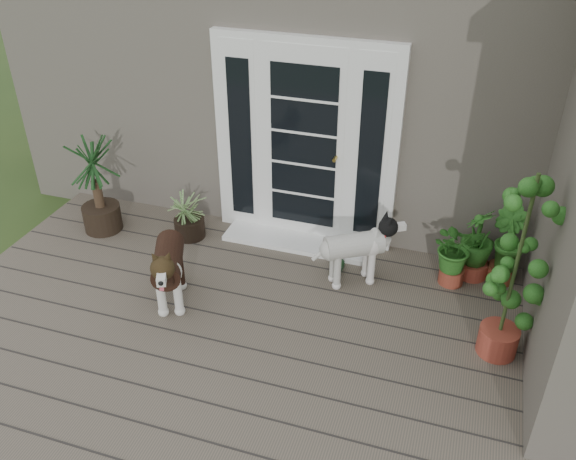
% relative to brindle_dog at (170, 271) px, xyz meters
% --- Properties ---
extents(deck, '(6.20, 4.60, 0.12)m').
position_rel_brindle_dog_xyz_m(deck, '(1.02, -0.70, -0.41)').
color(deck, '#6B5B4C').
rests_on(deck, ground).
extents(house_main, '(7.40, 4.00, 3.10)m').
position_rel_brindle_dog_xyz_m(house_main, '(1.02, 3.55, 1.08)').
color(house_main, '#665E54').
rests_on(house_main, ground).
extents(door_unit, '(1.90, 0.14, 2.15)m').
position_rel_brindle_dog_xyz_m(door_unit, '(0.82, 1.50, 0.73)').
color(door_unit, white).
rests_on(door_unit, deck).
extents(door_step, '(1.60, 0.40, 0.05)m').
position_rel_brindle_dog_xyz_m(door_step, '(0.82, 1.30, -0.32)').
color(door_step, white).
rests_on(door_step, deck).
extents(brindle_dog, '(0.66, 0.90, 0.69)m').
position_rel_brindle_dog_xyz_m(brindle_dog, '(0.00, 0.00, 0.00)').
color(brindle_dog, '#321B12').
rests_on(brindle_dog, deck).
extents(white_dog, '(0.80, 0.66, 0.62)m').
position_rel_brindle_dog_xyz_m(white_dog, '(1.52, 0.82, -0.03)').
color(white_dog, white).
rests_on(white_dog, deck).
extents(spider_plant, '(0.63, 0.63, 0.58)m').
position_rel_brindle_dog_xyz_m(spider_plant, '(-0.34, 1.07, -0.05)').
color(spider_plant, '#708C56').
rests_on(spider_plant, deck).
extents(yucca, '(0.87, 0.87, 1.13)m').
position_rel_brindle_dog_xyz_m(yucca, '(-1.33, 0.92, 0.22)').
color(yucca, black).
rests_on(yucca, deck).
extents(herb_a, '(0.60, 0.60, 0.59)m').
position_rel_brindle_dog_xyz_m(herb_a, '(2.44, 1.10, -0.05)').
color(herb_a, '#215819').
rests_on(herb_a, deck).
extents(herb_b, '(0.54, 0.54, 0.57)m').
position_rel_brindle_dog_xyz_m(herb_b, '(2.89, 1.30, -0.06)').
color(herb_b, '#2E631C').
rests_on(herb_b, deck).
extents(herb_c, '(0.49, 0.49, 0.60)m').
position_rel_brindle_dog_xyz_m(herb_c, '(2.63, 1.29, -0.05)').
color(herb_c, '#224C15').
rests_on(herb_c, deck).
extents(sapling, '(0.54, 0.54, 1.74)m').
position_rel_brindle_dog_xyz_m(sapling, '(2.90, 0.24, 0.52)').
color(sapling, '#235E1B').
rests_on(sapling, deck).
extents(clog_left, '(0.14, 0.28, 0.08)m').
position_rel_brindle_dog_xyz_m(clog_left, '(1.34, 0.93, -0.30)').
color(clog_left, black).
rests_on(clog_left, deck).
extents(clog_right, '(0.17, 0.33, 0.10)m').
position_rel_brindle_dog_xyz_m(clog_right, '(1.30, 1.18, -0.30)').
color(clog_right, black).
rests_on(clog_right, deck).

